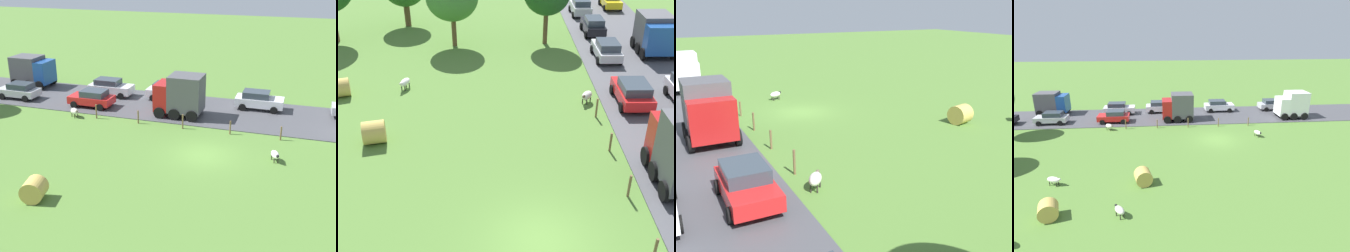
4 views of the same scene
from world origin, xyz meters
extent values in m
plane|color=#517A33|center=(0.00, 0.00, 0.00)|extent=(160.00, 160.00, 0.00)
ellipsoid|color=silver|center=(4.03, 12.21, 0.52)|extent=(1.01, 1.11, 0.53)
ellipsoid|color=brown|center=(3.75, 11.82, 0.64)|extent=(0.30, 0.32, 0.20)
cylinder|color=#2D2823|center=(3.99, 11.90, 0.16)|extent=(0.07, 0.07, 0.32)
cylinder|color=#2D2823|center=(3.75, 12.07, 0.16)|extent=(0.07, 0.07, 0.32)
cylinder|color=#2D2823|center=(4.31, 12.34, 0.16)|extent=(0.07, 0.07, 0.32)
cylinder|color=#2D2823|center=(4.08, 12.51, 0.16)|extent=(0.07, 0.07, 0.32)
ellipsoid|color=white|center=(0.52, -4.71, 0.48)|extent=(1.10, 0.80, 0.46)
ellipsoid|color=black|center=(0.08, -4.89, 0.59)|extent=(0.31, 0.27, 0.20)
cylinder|color=#2D2823|center=(0.31, -4.93, 0.16)|extent=(0.07, 0.07, 0.31)
cylinder|color=#2D2823|center=(0.21, -4.70, 0.16)|extent=(0.07, 0.07, 0.31)
cylinder|color=#2D2823|center=(0.82, -4.72, 0.16)|extent=(0.07, 0.07, 0.31)
cylinder|color=#2D2823|center=(0.73, -4.49, 0.16)|extent=(0.07, 0.07, 0.31)
cylinder|color=tan|center=(-8.57, 7.58, 0.64)|extent=(1.49, 1.54, 1.28)
cylinder|color=brown|center=(4.28, -4.82, 0.54)|extent=(0.12, 0.12, 1.08)
cylinder|color=brown|center=(4.28, -1.05, 0.54)|extent=(0.12, 0.12, 1.08)
cylinder|color=brown|center=(4.28, 2.73, 0.59)|extent=(0.12, 0.12, 1.19)
cylinder|color=brown|center=(4.28, 6.50, 0.55)|extent=(0.12, 0.12, 1.11)
cylinder|color=brown|center=(4.28, 10.28, 0.62)|extent=(0.12, 0.12, 1.24)
cube|color=white|center=(6.94, -10.17, 1.69)|extent=(2.38, 1.20, 2.30)
cube|color=silver|center=(6.94, -12.09, 2.07)|extent=(2.38, 2.63, 3.06)
cylinder|color=black|center=(5.75, -10.17, 0.54)|extent=(0.30, 0.96, 0.96)
cylinder|color=black|center=(5.75, -11.43, 0.54)|extent=(0.30, 0.96, 0.96)
cylinder|color=black|center=(5.75, -12.88, 0.54)|extent=(0.30, 0.96, 0.96)
cube|color=#B21919|center=(7.06, 5.20, 1.69)|extent=(2.52, 1.20, 2.30)
cube|color=#4C4C51|center=(7.06, 3.23, 2.07)|extent=(2.52, 2.74, 3.07)
cylinder|color=black|center=(5.80, 5.20, 0.54)|extent=(0.30, 0.96, 0.96)
cylinder|color=black|center=(8.32, 5.20, 0.54)|extent=(0.30, 0.96, 0.96)
cylinder|color=black|center=(5.80, 3.92, 0.54)|extent=(0.30, 0.96, 0.96)
cylinder|color=black|center=(8.32, 3.92, 0.54)|extent=(0.30, 0.96, 0.96)
cylinder|color=black|center=(5.80, 2.41, 0.54)|extent=(0.30, 0.96, 0.96)
cylinder|color=black|center=(8.32, 2.41, 0.54)|extent=(0.30, 0.96, 0.96)
cylinder|color=black|center=(9.57, 13.16, 0.38)|extent=(0.22, 0.64, 0.64)
cube|color=red|center=(6.91, 12.07, 0.71)|extent=(1.92, 3.97, 0.66)
cube|color=#333D47|center=(6.91, 11.78, 1.32)|extent=(1.69, 2.18, 0.56)
cylinder|color=black|center=(5.95, 13.36, 0.38)|extent=(0.22, 0.64, 0.64)
cylinder|color=black|center=(7.87, 13.36, 0.38)|extent=(0.22, 0.64, 0.64)
cylinder|color=black|center=(5.95, 10.78, 0.38)|extent=(0.22, 0.64, 0.64)
cylinder|color=black|center=(7.87, 10.78, 0.38)|extent=(0.22, 0.64, 0.64)
camera|label=1|loc=(-25.84, -5.77, 12.45)|focal=45.40mm
camera|label=2|loc=(-1.59, -12.56, 12.83)|focal=45.58mm
camera|label=3|loc=(9.78, 26.17, 7.64)|focal=40.96mm
camera|label=4|loc=(-27.69, 6.19, 11.48)|focal=29.63mm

